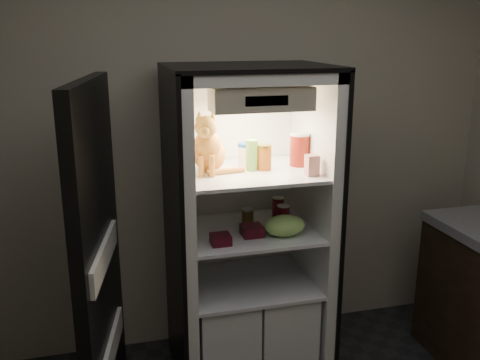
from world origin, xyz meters
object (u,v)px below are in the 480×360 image
at_px(berry_box_left, 221,239).
at_px(berry_box_right, 252,231).
at_px(soda_can_b, 282,214).
at_px(condiment_jar, 248,216).
at_px(tabby_cat, 208,148).
at_px(grape_bag, 285,226).
at_px(pepper_jar, 300,149).
at_px(soda_can_a, 278,208).
at_px(salsa_jar, 264,157).
at_px(soda_can_c, 283,217).
at_px(mayo_tub, 246,154).
at_px(parmesan_shaker, 252,155).
at_px(refrigerator, 246,249).
at_px(cream_carton, 312,165).

relative_size(berry_box_left, berry_box_right, 0.91).
relative_size(soda_can_b, condiment_jar, 1.15).
height_order(tabby_cat, grape_bag, tabby_cat).
xyz_separation_m(pepper_jar, berry_box_left, (-0.52, -0.22, -0.42)).
height_order(soda_can_a, grape_bag, soda_can_a).
bearing_deg(tabby_cat, berry_box_left, -68.03).
relative_size(grape_bag, berry_box_left, 2.21).
relative_size(pepper_jar, soda_can_a, 1.47).
height_order(salsa_jar, condiment_jar, salsa_jar).
xyz_separation_m(soda_can_b, berry_box_left, (-0.43, -0.23, -0.03)).
xyz_separation_m(pepper_jar, soda_can_c, (-0.12, -0.07, -0.38)).
relative_size(mayo_tub, soda_can_c, 0.97).
xyz_separation_m(condiment_jar, berry_box_right, (-0.03, -0.18, -0.02)).
bearing_deg(berry_box_right, tabby_cat, 148.40).
relative_size(parmesan_shaker, soda_can_b, 1.58).
bearing_deg(pepper_jar, parmesan_shaker, -173.20).
bearing_deg(berry_box_right, condiment_jar, 81.81).
relative_size(salsa_jar, soda_can_b, 1.30).
xyz_separation_m(soda_can_c, berry_box_right, (-0.21, -0.07, -0.04)).
bearing_deg(mayo_tub, grape_bag, -60.48).
relative_size(tabby_cat, condiment_jar, 3.77).
relative_size(tabby_cat, parmesan_shaker, 2.07).
relative_size(refrigerator, soda_can_c, 13.67).
height_order(parmesan_shaker, soda_can_b, parmesan_shaker).
height_order(tabby_cat, mayo_tub, tabby_cat).
relative_size(soda_can_b, grape_bag, 0.47).
xyz_separation_m(mayo_tub, soda_can_a, (0.21, 0.02, -0.35)).
xyz_separation_m(cream_carton, condiment_jar, (-0.29, 0.26, -0.36)).
bearing_deg(cream_carton, soda_can_c, 125.67).
distance_m(cream_carton, berry_box_right, 0.50).
bearing_deg(soda_can_c, condiment_jar, 147.56).
relative_size(tabby_cat, cream_carton, 3.21).
bearing_deg(mayo_tub, parmesan_shaker, -88.80).
distance_m(pepper_jar, berry_box_right, 0.55).
distance_m(refrigerator, grape_bag, 0.33).
distance_m(refrigerator, soda_can_b, 0.30).
bearing_deg(tabby_cat, soda_can_a, 30.58).
relative_size(salsa_jar, berry_box_right, 1.24).
relative_size(pepper_jar, berry_box_right, 1.67).
distance_m(refrigerator, pepper_jar, 0.67).
bearing_deg(berry_box_left, condiment_jar, 49.15).
bearing_deg(grape_bag, cream_carton, -13.89).
distance_m(soda_can_b, berry_box_right, 0.27).
height_order(condiment_jar, grape_bag, grape_bag).
distance_m(soda_can_a, condiment_jar, 0.22).
bearing_deg(cream_carton, grape_bag, 166.11).
bearing_deg(soda_can_c, berry_box_right, -162.01).
bearing_deg(pepper_jar, salsa_jar, -169.99).
xyz_separation_m(tabby_cat, berry_box_left, (0.02, -0.21, -0.46)).
bearing_deg(tabby_cat, berry_box_right, -14.25).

